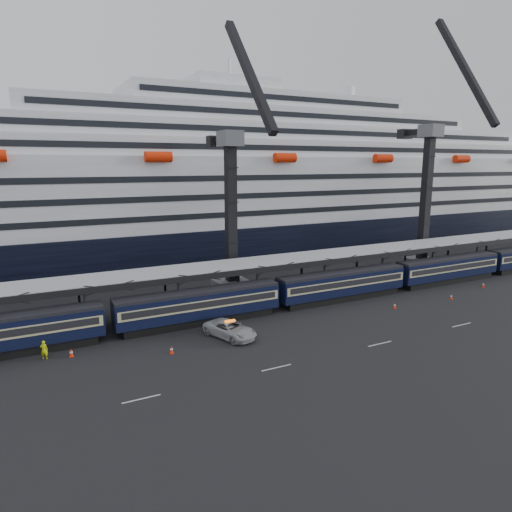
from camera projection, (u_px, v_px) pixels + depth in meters
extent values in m
plane|color=black|center=(445.00, 312.00, 55.67)|extent=(260.00, 260.00, 0.00)
cube|color=beige|center=(141.00, 399.00, 35.15)|extent=(3.00, 0.15, 0.02)
cube|color=beige|center=(276.00, 368.00, 40.53)|extent=(3.00, 0.15, 0.02)
cube|color=beige|center=(380.00, 344.00, 45.91)|extent=(3.00, 0.15, 0.02)
cube|color=beige|center=(462.00, 325.00, 51.28)|extent=(3.00, 0.15, 0.02)
cube|color=black|center=(200.00, 319.00, 51.75)|extent=(17.48, 2.40, 0.90)
cube|color=black|center=(200.00, 304.00, 51.39)|extent=(19.00, 2.80, 2.70)
cube|color=#C6BF8C|center=(200.00, 302.00, 51.33)|extent=(18.62, 2.92, 1.05)
cube|color=black|center=(200.00, 301.00, 51.32)|extent=(17.86, 2.98, 0.70)
cube|color=black|center=(199.00, 291.00, 51.09)|extent=(19.00, 2.50, 0.35)
cube|color=black|center=(342.00, 296.00, 60.71)|extent=(17.48, 2.40, 0.90)
cube|color=black|center=(342.00, 283.00, 60.35)|extent=(19.00, 2.80, 2.70)
cube|color=#C6BF8C|center=(342.00, 281.00, 60.29)|extent=(18.62, 2.92, 1.05)
cube|color=black|center=(342.00, 281.00, 60.28)|extent=(17.86, 2.98, 0.70)
cube|color=black|center=(343.00, 272.00, 60.05)|extent=(19.00, 2.50, 0.35)
cube|color=black|center=(447.00, 279.00, 69.67)|extent=(17.48, 2.40, 0.90)
cube|color=black|center=(448.00, 268.00, 69.31)|extent=(19.00, 2.80, 2.70)
cube|color=#C6BF8C|center=(448.00, 266.00, 69.25)|extent=(18.62, 2.92, 1.05)
cube|color=black|center=(448.00, 266.00, 69.24)|extent=(17.86, 2.98, 0.70)
cube|color=black|center=(449.00, 258.00, 69.01)|extent=(19.00, 2.50, 0.35)
cube|color=#A1A4AA|center=(370.00, 250.00, 66.79)|extent=(130.00, 6.00, 0.25)
cube|color=black|center=(384.00, 256.00, 64.24)|extent=(130.00, 0.25, 0.70)
cube|color=black|center=(357.00, 249.00, 69.47)|extent=(130.00, 0.25, 0.70)
cube|color=black|center=(86.00, 313.00, 46.97)|extent=(0.25, 0.25, 5.40)
cube|color=black|center=(79.00, 299.00, 51.85)|extent=(0.25, 0.25, 5.40)
cube|color=black|center=(179.00, 300.00, 51.45)|extent=(0.25, 0.25, 5.40)
cube|color=black|center=(165.00, 288.00, 56.33)|extent=(0.25, 0.25, 5.40)
cube|color=black|center=(258.00, 289.00, 55.93)|extent=(0.25, 0.25, 5.40)
cube|color=black|center=(238.00, 279.00, 60.81)|extent=(0.25, 0.25, 5.40)
cube|color=black|center=(325.00, 280.00, 60.41)|extent=(0.25, 0.25, 5.40)
cube|color=black|center=(302.00, 271.00, 65.29)|extent=(0.25, 0.25, 5.40)
cube|color=black|center=(382.00, 272.00, 64.89)|extent=(0.25, 0.25, 5.40)
cube|color=black|center=(357.00, 264.00, 69.77)|extent=(0.25, 0.25, 5.40)
cube|color=black|center=(432.00, 265.00, 69.37)|extent=(0.25, 0.25, 5.40)
cube|color=black|center=(405.00, 258.00, 74.25)|extent=(0.25, 0.25, 5.40)
cube|color=black|center=(476.00, 259.00, 73.85)|extent=(0.25, 0.25, 5.40)
cube|color=black|center=(448.00, 253.00, 78.73)|extent=(0.25, 0.25, 5.40)
cube|color=black|center=(486.00, 248.00, 83.22)|extent=(0.25, 0.25, 5.40)
cube|color=black|center=(266.00, 234.00, 95.06)|extent=(200.00, 28.00, 7.00)
cube|color=silver|center=(266.00, 188.00, 93.17)|extent=(190.00, 26.88, 12.00)
cube|color=silver|center=(266.00, 150.00, 91.68)|extent=(160.00, 24.64, 3.00)
cube|color=black|center=(300.00, 148.00, 80.90)|extent=(153.60, 0.12, 0.90)
cube|color=silver|center=(266.00, 135.00, 91.08)|extent=(124.00, 21.84, 3.00)
cube|color=black|center=(296.00, 131.00, 81.52)|extent=(119.04, 0.12, 0.90)
cube|color=silver|center=(266.00, 119.00, 90.48)|extent=(90.00, 19.04, 3.00)
cube|color=black|center=(292.00, 114.00, 82.14)|extent=(86.40, 0.12, 0.90)
cube|color=silver|center=(267.00, 103.00, 89.88)|extent=(56.00, 16.24, 3.00)
cube|color=black|center=(288.00, 98.00, 82.76)|extent=(53.76, 0.12, 0.90)
cube|color=silver|center=(229.00, 87.00, 85.80)|extent=(16.00, 12.00, 2.50)
cylinder|color=silver|center=(348.00, 94.00, 98.25)|extent=(2.80, 2.80, 3.00)
cylinder|color=#F62907|center=(158.00, 157.00, 68.13)|extent=(4.00, 1.60, 1.60)
cylinder|color=#F62907|center=(285.00, 158.00, 77.99)|extent=(4.00, 1.60, 1.60)
cylinder|color=#F62907|center=(383.00, 158.00, 87.85)|extent=(4.00, 1.60, 1.60)
cylinder|color=#F62907|center=(461.00, 159.00, 97.70)|extent=(4.00, 1.60, 1.60)
cube|color=#515359|center=(232.00, 287.00, 63.07)|extent=(4.50, 4.50, 2.00)
cube|color=black|center=(231.00, 215.00, 61.07)|extent=(1.30, 1.30, 18.00)
cube|color=#515359|center=(230.00, 139.00, 59.08)|extent=(2.60, 3.20, 2.00)
cube|color=black|center=(250.00, 75.00, 52.67)|extent=(0.90, 12.26, 14.37)
cube|color=black|center=(222.00, 139.00, 61.28)|extent=(0.90, 5.04, 0.90)
cube|color=black|center=(215.00, 142.00, 63.52)|extent=(2.20, 1.60, 1.60)
cube|color=#515359|center=(421.00, 264.00, 77.88)|extent=(4.50, 4.50, 2.00)
cube|color=black|center=(426.00, 199.00, 75.69)|extent=(1.30, 1.30, 20.00)
cube|color=#515359|center=(431.00, 131.00, 73.50)|extent=(2.60, 3.20, 2.00)
cube|color=black|center=(466.00, 71.00, 66.87)|extent=(0.90, 12.21, 16.90)
cube|color=black|center=(417.00, 132.00, 75.94)|extent=(0.90, 5.60, 0.90)
cube|color=black|center=(405.00, 134.00, 78.42)|extent=(2.20, 1.60, 1.60)
imported|color=#A0A2A7|center=(230.00, 329.00, 47.51)|extent=(4.75, 6.71, 1.70)
imported|color=#E0F40C|center=(44.00, 350.00, 42.20)|extent=(0.76, 0.62, 1.79)
cube|color=#F62907|center=(172.00, 353.00, 43.62)|extent=(0.39, 0.39, 0.04)
cone|color=#F62907|center=(171.00, 349.00, 43.54)|extent=(0.33, 0.33, 0.74)
cylinder|color=white|center=(171.00, 349.00, 43.54)|extent=(0.28, 0.28, 0.12)
cube|color=#F62907|center=(71.00, 356.00, 42.88)|extent=(0.41, 0.41, 0.04)
cone|color=#F62907|center=(71.00, 352.00, 42.80)|extent=(0.34, 0.34, 0.77)
cylinder|color=white|center=(71.00, 352.00, 42.80)|extent=(0.29, 0.29, 0.13)
cube|color=#F62907|center=(395.00, 308.00, 57.28)|extent=(0.36, 0.36, 0.04)
cone|color=#F62907|center=(395.00, 305.00, 57.21)|extent=(0.30, 0.30, 0.68)
cylinder|color=white|center=(395.00, 305.00, 57.21)|extent=(0.26, 0.26, 0.11)
cube|color=#F62907|center=(451.00, 299.00, 61.09)|extent=(0.37, 0.37, 0.04)
cone|color=#F62907|center=(451.00, 296.00, 61.02)|extent=(0.31, 0.31, 0.69)
cylinder|color=white|center=(451.00, 296.00, 61.02)|extent=(0.26, 0.26, 0.12)
cube|color=#F62907|center=(483.00, 287.00, 67.01)|extent=(0.36, 0.36, 0.04)
cone|color=#F62907|center=(483.00, 285.00, 66.94)|extent=(0.31, 0.31, 0.69)
cylinder|color=white|center=(483.00, 285.00, 66.94)|extent=(0.26, 0.26, 0.11)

